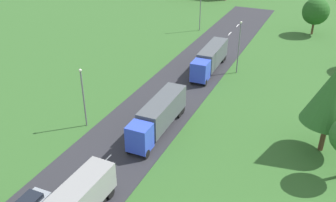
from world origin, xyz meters
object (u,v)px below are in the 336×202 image
Objects in this scene: lamppost_second at (83,95)px; tree_maple at (333,95)px; lamppost_fourth at (200,7)px; truck_second at (159,115)px; lamppost_third at (239,45)px; tree_pine at (316,11)px; truck_third at (210,58)px.

lamppost_second is 27.59m from tree_maple.
truck_second is at bearing -76.74° from lamppost_fourth.
lamppost_third is at bearing -54.43° from lamppost_fourth.
lamppost_second is 0.83× the size of lamppost_fourth.
truck_third is at bearing -116.25° from tree_pine.
lamppost_second is 0.75× the size of tree_maple.
truck_second is at bearing -167.44° from tree_maple.
lamppost_fourth is (-9.17, 38.93, 2.84)m from truck_second.
tree_pine reaches higher than truck_third.
truck_second is 1.39× the size of lamppost_third.
truck_second is 1.16× the size of tree_maple.
tree_pine is at bearing 63.75° from truck_third.
tree_pine is at bearing 74.49° from truck_second.
lamppost_third reaches higher than tree_pine.
lamppost_second is 0.90× the size of lamppost_third.
truck_third is at bearing 90.83° from truck_second.
tree_maple reaches higher than truck_second.
truck_second is 0.95× the size of truck_third.
truck_second reaches higher than truck_third.
tree_maple is at bearing 13.83° from lamppost_second.
tree_maple is at bearing 12.56° from truck_second.
lamppost_third is at bearing 14.88° from truck_third.
lamppost_second is 41.48m from lamppost_fourth.
truck_second is 47.87m from tree_pine.
lamppost_fourth is (-0.54, 41.47, 0.78)m from lamppost_second.
tree_pine is (21.95, 7.14, -0.28)m from lamppost_fourth.
tree_pine is (-5.25, 42.05, -2.12)m from tree_maple.
truck_third is 21.49m from lamppost_fourth.
lamppost_third is at bearing 61.67° from lamppost_second.
lamppost_fourth reaches higher than lamppost_second.
tree_pine is at bearing 18.02° from lamppost_fourth.
lamppost_fourth is (-8.89, 19.36, 2.85)m from truck_third.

